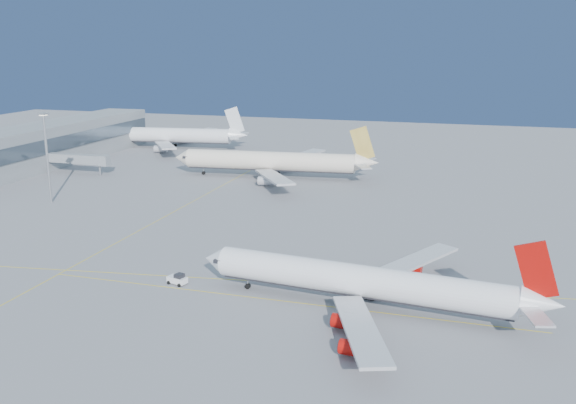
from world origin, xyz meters
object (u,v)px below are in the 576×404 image
at_px(airliner_etihad, 274,161).
at_px(light_mast, 47,150).
at_px(airliner_third, 171,135).
at_px(pushback_tug, 178,279).
at_px(airliner_virgin, 367,282).

height_order(airliner_etihad, light_mast, light_mast).
bearing_deg(airliner_third, airliner_etihad, -44.10).
height_order(airliner_third, pushback_tug, airliner_third).
height_order(airliner_virgin, pushback_tug, airliner_virgin).
height_order(pushback_tug, light_mast, light_mast).
bearing_deg(pushback_tug, airliner_third, 132.27).
height_order(airliner_etihad, pushback_tug, airliner_etihad).
bearing_deg(airliner_virgin, airliner_third, 133.31).
distance_m(airliner_etihad, pushback_tug, 98.29).
distance_m(pushback_tug, light_mast, 79.30).
xyz_separation_m(airliner_third, pushback_tug, (73.81, -142.88, -4.50)).
xyz_separation_m(airliner_virgin, airliner_etihad, (-48.46, 98.09, 0.88)).
relative_size(airliner_etihad, airliner_third, 1.03).
bearing_deg(light_mast, airliner_etihad, 45.44).
relative_size(airliner_etihad, light_mast, 2.75).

